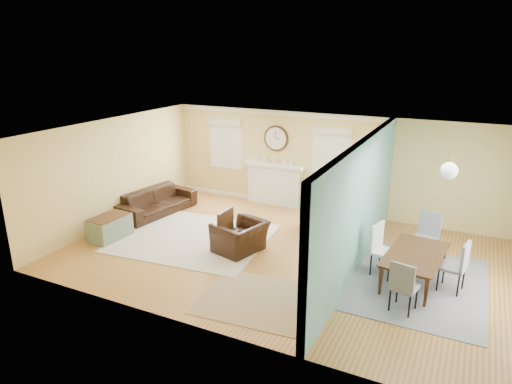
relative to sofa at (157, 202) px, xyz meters
The scene contains 27 objects.
floor 4.09m from the sofa, 12.29° to the right, with size 9.00×9.00×0.00m, color #9A6027.
wall_back 4.62m from the sofa, 28.19° to the left, with size 9.00×0.02×2.60m, color #DDC16D.
wall_front 5.63m from the sofa, 44.18° to the right, with size 9.00×0.02×2.60m, color #DDC16D.
wall_left 1.41m from the sofa, 120.95° to the right, with size 0.02×6.00×2.60m, color #DDC16D.
ceiling 4.67m from the sofa, 12.29° to the right, with size 9.00×6.00×0.02m, color white.
partition 5.62m from the sofa, ahead, with size 0.17×6.00×2.60m.
fireplace 3.21m from the sofa, 39.06° to the left, with size 1.70×0.30×1.17m.
wall_clock 3.59m from the sofa, 40.24° to the left, with size 0.70×0.07×0.70m.
window_left 2.65m from the sofa, 65.97° to the left, with size 1.05×0.13×1.42m.
window_right 4.73m from the sofa, 27.36° to the left, with size 1.05×0.13×1.42m.
pendant 7.28m from the sofa, ahead, with size 0.30×0.30×0.55m.
rug_cream 2.05m from the sofa, 28.68° to the right, with size 3.29×2.85×0.02m, color beige.
rug_jute 5.12m from the sofa, 32.15° to the right, with size 2.07×1.69×0.01m, color tan.
rug_grey 6.70m from the sofa, ahead, with size 2.50×3.12×0.01m, color slate.
sofa is the anchor object (origin of this frame).
eames_chair 3.27m from the sofa, 19.95° to the right, with size 1.02×0.89×0.67m, color black.
green_chair 4.32m from the sofa, 15.06° to the left, with size 0.78×0.80×0.73m, color #016345.
trunk 1.82m from the sofa, 88.00° to the right, with size 0.61×0.96×0.54m.
credenza 5.16m from the sofa, ahead, with size 0.47×1.38×0.80m.
tv 5.20m from the sofa, ahead, with size 1.09×0.14×0.63m, color black.
garden_stool 5.21m from the sofa, 11.52° to the right, with size 0.36×0.36×0.53m, color white.
potted_plant 5.23m from the sofa, 11.52° to the right, with size 0.36×0.31×0.40m, color #337F33.
dining_table 6.69m from the sofa, ahead, with size 1.69×0.94×0.59m, color #492A11.
dining_chair_n 6.66m from the sofa, ahead, with size 0.54×0.54×1.02m.
dining_chair_s 6.87m from the sofa, 16.55° to the right, with size 0.48×0.48×0.92m.
dining_chair_w 6.12m from the sofa, ahead, with size 0.55×0.55×1.02m.
dining_chair_e 7.31m from the sofa, ahead, with size 0.51×0.51×0.97m.
Camera 1 is at (3.34, -8.15, 4.22)m, focal length 32.00 mm.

